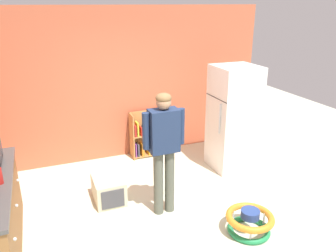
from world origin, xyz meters
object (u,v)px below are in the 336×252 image
object	(u,v)px
standing_person	(164,144)
bookshelf	(149,136)
baby_walker	(249,221)
pet_carrier	(109,190)
refrigerator	(233,118)

from	to	relation	value
standing_person	bookshelf	bearing A→B (deg)	77.74
bookshelf	baby_walker	bearing A→B (deg)	-80.96
bookshelf	standing_person	xyz separation A→B (m)	(-0.40, -1.86, 0.65)
bookshelf	pet_carrier	world-z (taller)	bookshelf
refrigerator	pet_carrier	xyz separation A→B (m)	(-2.24, -0.32, -0.71)
refrigerator	baby_walker	world-z (taller)	refrigerator
baby_walker	pet_carrier	bearing A→B (deg)	137.29
refrigerator	pet_carrier	distance (m)	2.37
refrigerator	pet_carrier	size ratio (longest dim) A/B	3.22
refrigerator	pet_carrier	world-z (taller)	refrigerator
standing_person	pet_carrier	size ratio (longest dim) A/B	3.07
pet_carrier	baby_walker	bearing A→B (deg)	-42.71
standing_person	pet_carrier	world-z (taller)	standing_person
pet_carrier	refrigerator	bearing A→B (deg)	8.14
refrigerator	baby_walker	bearing A→B (deg)	-114.24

